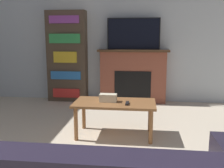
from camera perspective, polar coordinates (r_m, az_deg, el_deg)
wall_back at (r=5.22m, az=1.58°, el=11.12°), size 6.28×0.06×2.70m
fireplace at (r=5.12m, az=4.58°, el=1.77°), size 1.37×0.28×1.03m
tv at (r=5.04m, az=4.71°, el=10.83°), size 0.99×0.03×0.59m
coffee_table at (r=3.38m, az=0.59°, el=-4.91°), size 1.04×0.56×0.45m
tissue_box at (r=3.37m, az=-0.85°, el=-3.02°), size 0.22×0.12×0.10m
remote_control at (r=3.26m, az=3.32°, el=-4.21°), size 0.04×0.15×0.02m
bookshelf at (r=5.27m, az=-9.73°, el=5.90°), size 0.77×0.29×1.77m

